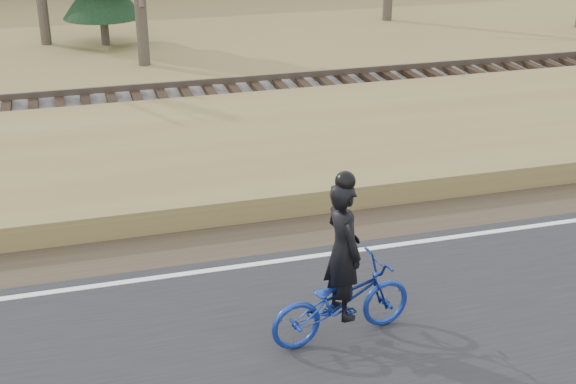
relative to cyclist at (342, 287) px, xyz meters
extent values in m
plane|color=olive|center=(1.46, 2.04, -0.81)|extent=(120.00, 120.00, 0.00)
cube|color=black|center=(1.46, -0.46, -0.78)|extent=(120.00, 6.00, 0.06)
cube|color=silver|center=(1.46, 2.24, -0.75)|extent=(120.00, 0.12, 0.01)
cube|color=#473A2B|center=(1.46, 3.24, -0.79)|extent=(120.00, 1.60, 0.04)
cube|color=olive|center=(1.46, 6.24, -0.59)|extent=(120.00, 5.00, 0.44)
cube|color=slate|center=(1.46, 10.04, -0.59)|extent=(120.00, 3.00, 0.45)
cube|color=black|center=(1.46, 10.04, -0.29)|extent=(120.00, 2.40, 0.14)
cube|color=brown|center=(1.46, 9.32, -0.15)|extent=(120.00, 0.07, 0.15)
cube|color=brown|center=(1.46, 10.76, -0.15)|extent=(120.00, 0.07, 0.15)
imported|color=navy|center=(0.00, 0.00, -0.22)|extent=(2.10, 1.01, 1.06)
imported|color=black|center=(0.00, 0.00, 0.53)|extent=(0.55, 0.74, 1.87)
sphere|color=black|center=(0.00, 0.00, 1.49)|extent=(0.26, 0.26, 0.26)
cylinder|color=#4F453A|center=(-1.69, 18.62, -0.20)|extent=(0.28, 0.28, 1.22)
camera|label=1|loc=(-3.20, -8.54, 5.27)|focal=50.00mm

